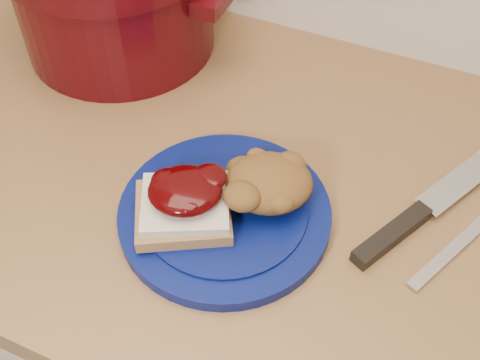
% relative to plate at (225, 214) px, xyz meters
% --- Properties ---
extents(base_cabinet, '(4.00, 0.60, 0.86)m').
position_rel_plate_xyz_m(base_cabinet, '(-0.01, 0.08, -0.48)').
color(base_cabinet, beige).
rests_on(base_cabinet, floor).
extents(plate, '(0.32, 0.32, 0.02)m').
position_rel_plate_xyz_m(plate, '(0.00, 0.00, 0.00)').
color(plate, '#050F4F').
rests_on(plate, wood_countertop).
extents(sandwich, '(0.13, 0.13, 0.05)m').
position_rel_plate_xyz_m(sandwich, '(-0.03, -0.03, 0.03)').
color(sandwich, olive).
rests_on(sandwich, plate).
extents(stuffing_mound, '(0.12, 0.12, 0.05)m').
position_rel_plate_xyz_m(stuffing_mound, '(0.04, 0.03, 0.04)').
color(stuffing_mound, brown).
rests_on(stuffing_mound, plate).
extents(chef_knife, '(0.16, 0.28, 0.02)m').
position_rel_plate_xyz_m(chef_knife, '(0.20, 0.08, 0.00)').
color(chef_knife, black).
rests_on(chef_knife, wood_countertop).
extents(butter_knife, '(0.09, 0.17, 0.00)m').
position_rel_plate_xyz_m(butter_knife, '(0.25, 0.08, -0.00)').
color(butter_knife, silver).
rests_on(butter_knife, wood_countertop).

